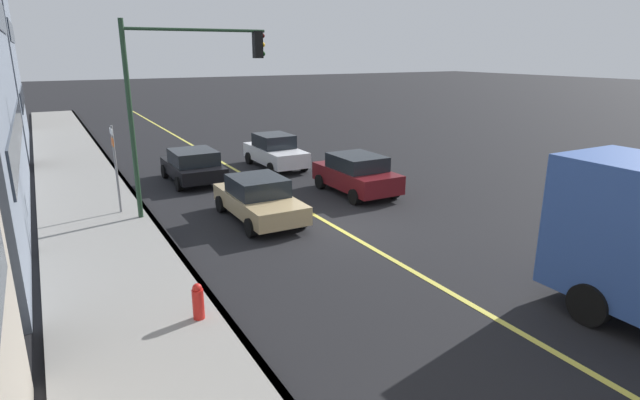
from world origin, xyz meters
name	(u,v)px	position (x,y,z in m)	size (l,w,h in m)	color
ground	(334,226)	(0.00, 0.00, 0.00)	(200.00, 200.00, 0.00)	black
sidewalk_slab	(115,265)	(0.00, 6.75, 0.07)	(80.00, 3.47, 0.15)	gray
curb_edge	(178,253)	(0.00, 5.10, 0.07)	(80.00, 0.16, 0.15)	slate
lane_stripe_center	(334,226)	(0.00, 0.00, 0.01)	(80.00, 0.16, 0.01)	#D8CC4C
car_white	(275,151)	(8.99, -1.93, 0.81)	(4.25, 1.88, 1.63)	silver
car_black	(193,165)	(8.07, 2.38, 0.75)	(3.94, 2.11, 1.43)	black
car_maroon	(356,174)	(3.05, -2.82, 0.82)	(3.97, 2.04, 1.58)	#591116
car_tan	(259,198)	(1.88, 1.86, 0.74)	(4.33, 1.97, 1.47)	tan
traffic_light_mast	(182,85)	(3.63, 3.70, 4.44)	(0.28, 4.77, 6.47)	#1E3823
street_sign_post	(116,164)	(4.54, 5.92, 1.84)	(0.60, 0.08, 3.15)	slate
fire_hydrant	(198,304)	(-3.97, 5.62, 0.47)	(0.24, 0.24, 0.94)	red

